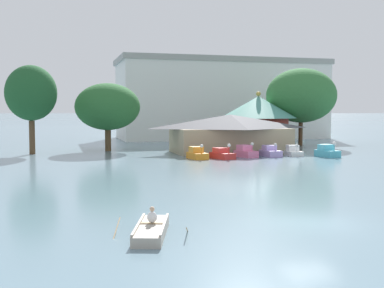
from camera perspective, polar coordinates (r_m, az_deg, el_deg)
name	(u,v)px	position (r m, az deg, el deg)	size (l,w,h in m)	color
ground_plane	(310,222)	(23.98, 13.68, -8.93)	(2000.00, 2000.00, 0.00)	slate
rowboat_with_rower	(151,230)	(20.97, -4.80, -10.02)	(3.49, 4.33, 1.28)	#ADA393
pedal_boat_orange	(197,154)	(53.24, 0.61, -1.18)	(1.89, 3.03, 1.69)	orange
pedal_boat_red	(222,154)	(53.51, 3.57, -1.21)	(2.35, 3.29, 1.73)	red
pedal_boat_pink	(246,152)	(55.67, 6.32, -0.96)	(2.26, 3.09, 1.76)	pink
pedal_boat_lavender	(270,152)	(56.71, 9.22, -0.93)	(1.75, 2.90, 1.63)	#B299D8
pedal_boat_white	(293,152)	(58.07, 11.83, -0.88)	(1.71, 2.63, 1.47)	white
pedal_boat_cyan	(327,152)	(57.64, 15.62, -0.90)	(2.01, 3.01, 1.81)	#4CB7CC
boathouse	(230,132)	(61.46, 4.52, 1.36)	(15.29, 8.86, 4.83)	tan
green_roof_pavilion	(258,119)	(70.72, 7.81, 2.98)	(11.12, 11.12, 8.08)	#993328
shoreline_tree_tall_left	(31,93)	(62.01, -18.43, 5.69)	(6.15, 6.15, 10.80)	brown
shoreline_tree_mid	(108,107)	(64.70, -9.91, 4.34)	(8.52, 8.52, 8.90)	brown
shoreline_tree_right	(301,96)	(74.72, 12.73, 5.59)	(10.46, 10.46, 11.63)	brown
background_building_block	(221,99)	(93.95, 3.44, 5.30)	(39.60, 15.57, 15.01)	silver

